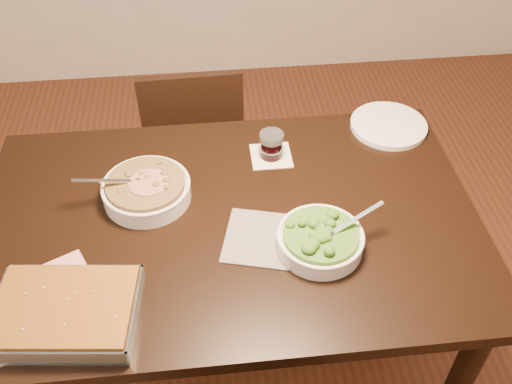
{
  "coord_description": "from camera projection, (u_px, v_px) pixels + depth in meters",
  "views": [
    {
      "loc": [
        -0.04,
        -1.11,
        1.9
      ],
      "look_at": [
        0.08,
        0.05,
        0.8
      ],
      "focal_mm": 40.0,
      "sensor_mm": 36.0,
      "label": 1
    }
  ],
  "objects": [
    {
      "name": "magazine_a",
      "position": [
        32.0,
        308.0,
        1.37
      ],
      "size": [
        0.39,
        0.35,
        0.01
      ],
      "primitive_type": "cube",
      "rotation": [
        0.0,
        0.0,
        0.46
      ],
      "color": "#C6384F",
      "rests_on": "table"
    },
    {
      "name": "coaster",
      "position": [
        271.0,
        156.0,
        1.79
      ],
      "size": [
        0.12,
        0.12,
        0.0
      ],
      "primitive_type": "cube",
      "color": "white",
      "rests_on": "table"
    },
    {
      "name": "ground",
      "position": [
        236.0,
        358.0,
        2.11
      ],
      "size": [
        4.0,
        4.0,
        0.0
      ],
      "primitive_type": "plane",
      "color": "#4D2516",
      "rests_on": "ground"
    },
    {
      "name": "baking_dish",
      "position": [
        66.0,
        312.0,
        1.33
      ],
      "size": [
        0.36,
        0.28,
        0.06
      ],
      "rotation": [
        0.0,
        0.0,
        -0.11
      ],
      "color": "silver",
      "rests_on": "table"
    },
    {
      "name": "magazine_b",
      "position": [
        277.0,
        240.0,
        1.53
      ],
      "size": [
        0.32,
        0.26,
        0.0
      ],
      "primitive_type": "cube",
      "rotation": [
        0.0,
        0.0,
        -0.26
      ],
      "color": "#222128",
      "rests_on": "table"
    },
    {
      "name": "chair_far",
      "position": [
        194.0,
        138.0,
        2.33
      ],
      "size": [
        0.4,
        0.4,
        0.81
      ],
      "rotation": [
        0.0,
        0.0,
        3.18
      ],
      "color": "black",
      "rests_on": "ground"
    },
    {
      "name": "broccoli_bowl",
      "position": [
        320.0,
        239.0,
        1.49
      ],
      "size": [
        0.26,
        0.23,
        0.09
      ],
      "color": "white",
      "rests_on": "table"
    },
    {
      "name": "wine_tumbler",
      "position": [
        271.0,
        145.0,
        1.76
      ],
      "size": [
        0.07,
        0.07,
        0.08
      ],
      "color": "black",
      "rests_on": "coaster"
    },
    {
      "name": "dinner_plate",
      "position": [
        389.0,
        125.0,
        1.89
      ],
      "size": [
        0.25,
        0.25,
        0.02
      ],
      "primitive_type": "cylinder",
      "color": "white",
      "rests_on": "table"
    },
    {
      "name": "stew_bowl",
      "position": [
        146.0,
        189.0,
        1.63
      ],
      "size": [
        0.28,
        0.25,
        0.1
      ],
      "color": "white",
      "rests_on": "table"
    },
    {
      "name": "table",
      "position": [
        230.0,
        241.0,
        1.66
      ],
      "size": [
        1.4,
        0.9,
        0.75
      ],
      "color": "black",
      "rests_on": "ground"
    }
  ]
}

